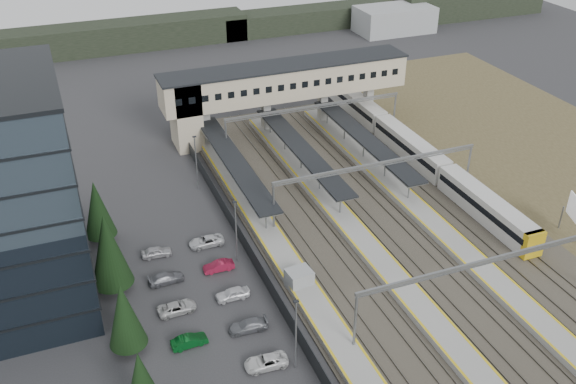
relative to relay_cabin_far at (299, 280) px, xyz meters
name	(u,v)px	position (x,y,z in m)	size (l,w,h in m)	color
ground	(337,296)	(3.27, -2.69, -1.22)	(220.00, 220.00, 0.00)	#2B2B2D
conifer_row	(131,339)	(-18.73, -6.55, 3.62)	(4.42, 49.82, 9.50)	black
car_park	(237,372)	(-10.14, -9.70, -0.62)	(10.48, 44.49, 1.26)	#ACACB1
lampposts	(262,274)	(-4.73, -1.44, 3.12)	(0.50, 53.25, 8.07)	gray
fence	(264,276)	(-3.23, 2.31, -0.22)	(0.08, 90.00, 2.00)	#26282B
relay_cabin_far	(299,280)	(0.00, 0.00, 0.00)	(2.86, 2.46, 2.44)	#939698
rail_corridor	(390,251)	(12.60, 2.31, -0.93)	(34.00, 90.00, 0.92)	#322D27
canopies	(301,149)	(10.27, 24.31, 2.70)	(23.10, 30.00, 3.28)	black
footbridge	(270,86)	(10.97, 39.31, 6.71)	(40.40, 6.40, 11.20)	#C0AF92
gantries	(424,214)	(15.27, 0.31, 4.78)	(28.40, 62.28, 7.17)	gray
train	(412,149)	(27.27, 22.24, 0.67)	(2.63, 54.93, 3.31)	beige
treeline_far	(261,25)	(27.08, 89.59, 1.73)	(170.00, 19.00, 7.00)	black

